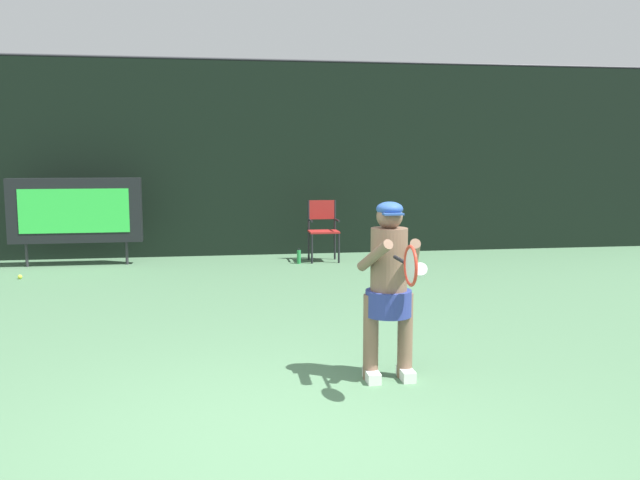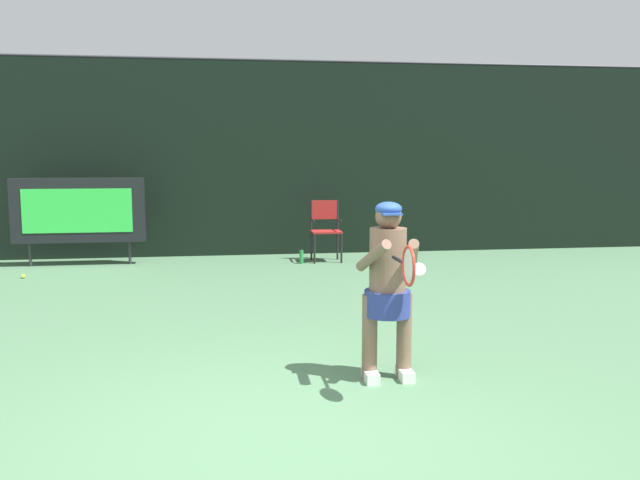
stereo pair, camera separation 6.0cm
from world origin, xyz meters
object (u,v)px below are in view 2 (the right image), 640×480
umpire_chair (326,227)px  tennis_player (388,283)px  tennis_ball_loose (23,276)px  tennis_racket (408,265)px  water_bottle (301,257)px  scoreboard (79,210)px

umpire_chair → tennis_player: tennis_player is taller
umpire_chair → tennis_ball_loose: 5.02m
tennis_player → tennis_racket: tennis_player is taller
umpire_chair → water_bottle: umpire_chair is taller
tennis_racket → tennis_player: bearing=105.8°
umpire_chair → water_bottle: bearing=-152.6°
scoreboard → umpire_chair: scoreboard is taller
tennis_player → tennis_ball_loose: bearing=129.2°
tennis_racket → scoreboard: bearing=133.7°
water_bottle → tennis_racket: bearing=-90.1°
tennis_racket → tennis_ball_loose: size_ratio=8.85×
umpire_chair → tennis_racket: size_ratio=1.79×
umpire_chair → tennis_player: 6.45m
tennis_ball_loose → water_bottle: bearing=10.2°
scoreboard → tennis_racket: bearing=-62.2°
umpire_chair → tennis_ball_loose: umpire_chair is taller
umpire_chair → tennis_ball_loose: bearing=-168.0°
tennis_racket → tennis_ball_loose: bearing=142.3°
water_bottle → tennis_racket: 6.86m
water_bottle → tennis_ball_loose: size_ratio=3.90×
tennis_player → water_bottle: bearing=89.9°
tennis_player → tennis_ball_loose: 7.01m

